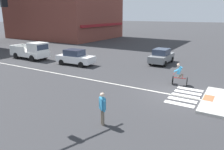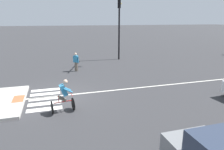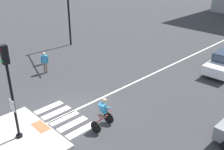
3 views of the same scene
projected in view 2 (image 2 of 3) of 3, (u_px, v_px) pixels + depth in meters
name	position (u px, v px, depth m)	size (l,w,h in m)	color
ground_plane	(54.00, 98.00, 12.06)	(300.00, 300.00, 0.00)	#333335
tactile_pad_front	(18.00, 99.00, 11.48)	(1.10, 0.60, 0.01)	#DB5B38
crosswalk_stripe_a	(46.00, 90.00, 13.35)	(0.44, 1.80, 0.01)	silver
crosswalk_stripe_b	(45.00, 94.00, 12.63)	(0.44, 1.80, 0.01)	silver
crosswalk_stripe_c	(45.00, 98.00, 11.92)	(0.44, 1.80, 0.01)	silver
crosswalk_stripe_d	(45.00, 103.00, 11.20)	(0.44, 1.80, 0.01)	silver
crosswalk_stripe_e	(45.00, 109.00, 10.48)	(0.44, 1.80, 0.01)	silver
lane_centre_line	(194.00, 82.00, 15.02)	(0.14, 28.00, 0.01)	silver
traffic_light_mast	(119.00, 20.00, 21.47)	(5.20, 1.87, 6.66)	black
cyclist	(64.00, 96.00, 9.98)	(0.81, 1.17, 1.68)	black
pedestrian_at_curb_left	(76.00, 60.00, 17.97)	(0.39, 0.46, 1.67)	#6B6051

